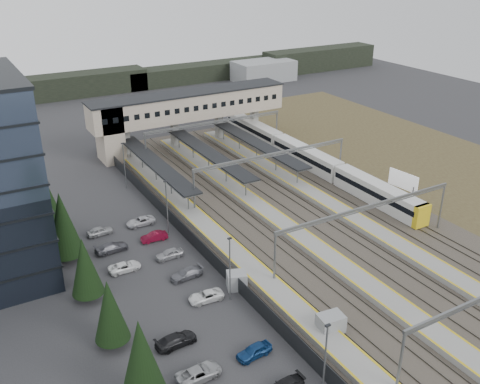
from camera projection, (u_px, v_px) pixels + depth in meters
ground at (254, 250)px, 71.20m from camera, size 220.00×220.00×0.00m
conifer_row at (94, 280)px, 56.18m from camera, size 4.42×49.82×9.50m
car_park at (182, 299)px, 60.21m from camera, size 10.55×44.45×1.29m
lampposts at (194, 232)px, 66.77m from camera, size 0.50×53.25×8.07m
fence at (193, 240)px, 71.79m from camera, size 0.08×90.00×2.00m
relay_cabin_near at (331, 324)px, 55.43m from camera, size 2.87×2.25×2.22m
relay_cabin_far at (237, 280)px, 62.90m from camera, size 2.77×2.54×2.08m
rail_corridor at (290, 218)px, 79.26m from camera, size 34.00×90.00×0.92m
canopies at (209, 153)px, 94.06m from camera, size 23.10×30.00×3.28m
footbridge at (177, 110)px, 104.56m from camera, size 40.40×6.40×11.20m
gantries at (315, 184)px, 76.53m from camera, size 28.40×62.28×7.17m
train at (307, 158)px, 97.61m from camera, size 2.67×55.69×3.36m
billboard at (403, 181)px, 84.72m from camera, size 0.82×5.47×4.58m
scrub_east at (454, 174)px, 95.54m from camera, size 34.00×120.00×0.06m
treeline_far at (158, 78)px, 153.62m from camera, size 170.00×19.00×7.00m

